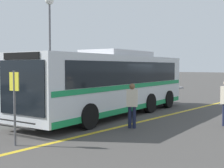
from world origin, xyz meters
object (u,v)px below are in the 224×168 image
object	(u,v)px
parked_car_2	(63,93)
bus_stop_sign	(14,98)
parked_car_3	(116,88)
transit_bus	(112,81)
pedestrian_0	(132,103)
street_lamp	(50,21)

from	to	relation	value
parked_car_2	bus_stop_sign	xyz separation A→B (m)	(-7.59, -6.49, 0.72)
parked_car_3	transit_bus	bearing A→B (deg)	-52.54
parked_car_3	bus_stop_sign	world-z (taller)	bus_stop_sign
transit_bus	parked_car_3	world-z (taller)	transit_bus
pedestrian_0	street_lamp	bearing A→B (deg)	-53.48
pedestrian_0	street_lamp	distance (m)	11.89
parked_car_2	parked_car_3	xyz separation A→B (m)	(5.64, 0.33, 0.02)
transit_bus	pedestrian_0	world-z (taller)	transit_bus
parked_car_2	street_lamp	world-z (taller)	street_lamp
parked_car_2	parked_car_3	distance (m)	5.65
parked_car_2	street_lamp	size ratio (longest dim) A/B	0.61
street_lamp	transit_bus	bearing A→B (deg)	-106.19
parked_car_3	bus_stop_sign	xyz separation A→B (m)	(-13.23, -6.82, 0.70)
transit_bus	pedestrian_0	bearing A→B (deg)	136.59
bus_stop_sign	street_lamp	size ratio (longest dim) A/B	0.31
parked_car_2	bus_stop_sign	distance (m)	10.01
parked_car_3	pedestrian_0	distance (m)	11.88
parked_car_2	pedestrian_0	distance (m)	8.27
transit_bus	street_lamp	distance (m)	8.63
transit_bus	bus_stop_sign	distance (m)	6.71
transit_bus	bus_stop_sign	world-z (taller)	transit_bus
bus_stop_sign	parked_car_3	bearing A→B (deg)	-68.78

